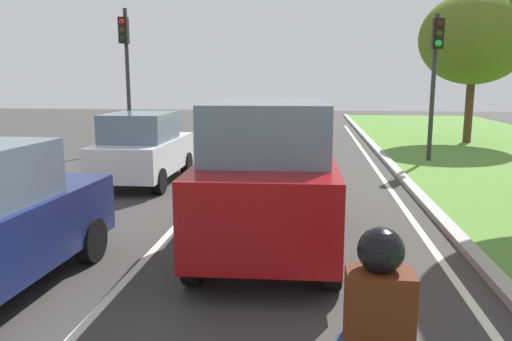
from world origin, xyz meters
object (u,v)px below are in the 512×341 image
at_px(car_hatchback_far, 143,148).
at_px(rider_person, 378,315).
at_px(tree_roadside_far, 474,39).
at_px(traffic_light_near_right, 435,62).
at_px(traffic_light_overhead_left, 126,57).
at_px(car_suv_ahead, 269,174).

bearing_deg(car_hatchback_far, rider_person, -63.23).
xyz_separation_m(rider_person, tree_roadside_far, (5.91, 18.27, 2.99)).
bearing_deg(traffic_light_near_right, tree_roadside_far, 62.83).
bearing_deg(rider_person, car_hatchback_far, 116.78).
xyz_separation_m(car_hatchback_far, traffic_light_overhead_left, (-2.40, 5.45, 2.49)).
bearing_deg(car_hatchback_far, car_suv_ahead, -52.09).
relative_size(rider_person, traffic_light_overhead_left, 0.23).
bearing_deg(traffic_light_overhead_left, rider_person, -64.44).
relative_size(car_hatchback_far, traffic_light_overhead_left, 0.73).
distance_m(traffic_light_near_right, tree_roadside_far, 5.81).
bearing_deg(car_suv_ahead, tree_roadside_far, 61.29).
xyz_separation_m(car_suv_ahead, tree_roadside_far, (6.97, 13.66, 3.01)).
bearing_deg(traffic_light_overhead_left, traffic_light_near_right, -8.11).
xyz_separation_m(car_suv_ahead, traffic_light_near_right, (4.36, 8.58, 1.96)).
distance_m(rider_person, tree_roadside_far, 19.43).
xyz_separation_m(rider_person, traffic_light_overhead_left, (-7.01, 14.66, 2.19)).
xyz_separation_m(car_suv_ahead, car_hatchback_far, (-3.56, 4.60, -0.28)).
xyz_separation_m(car_suv_ahead, traffic_light_overhead_left, (-5.96, 10.05, 2.21)).
distance_m(car_hatchback_far, rider_person, 10.30).
bearing_deg(traffic_light_near_right, traffic_light_overhead_left, 171.89).
height_order(rider_person, tree_roadside_far, tree_roadside_far).
height_order(traffic_light_overhead_left, tree_roadside_far, tree_roadside_far).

